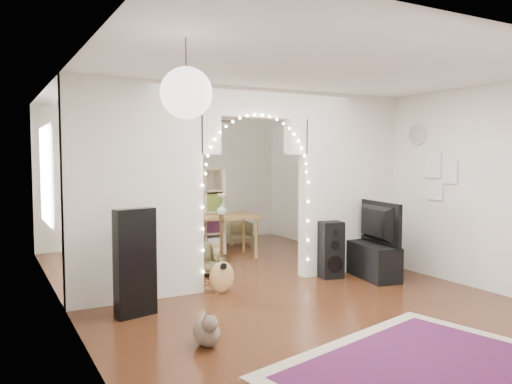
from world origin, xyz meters
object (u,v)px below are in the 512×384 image
media_console (372,261)px  bookcase (182,213)px  dining_table (222,219)px  floor_speaker (331,250)px  acoustic_guitar (222,264)px  dining_chair_left (203,260)px  dining_chair_right (238,233)px

media_console → bookcase: size_ratio=0.64×
bookcase → dining_table: (0.64, -0.30, -0.10)m
floor_speaker → media_console: size_ratio=0.83×
acoustic_guitar → bookcase: size_ratio=0.55×
acoustic_guitar → floor_speaker: bearing=-0.8°
acoustic_guitar → dining_chair_left: bearing=79.6°
dining_chair_left → dining_chair_right: bearing=52.1°
acoustic_guitar → bookcase: bearing=80.8°
acoustic_guitar → floor_speaker: 1.75m
dining_chair_left → floor_speaker: bearing=-34.4°
dining_table → acoustic_guitar: bearing=-107.8°
bookcase → media_console: bearing=-69.6°
floor_speaker → dining_chair_left: 1.92m
media_console → dining_table: size_ratio=0.77×
bookcase → dining_chair_left: (-0.18, -1.35, -0.56)m
dining_table → dining_chair_right: 1.43m
acoustic_guitar → media_console: bearing=-7.8°
floor_speaker → dining_table: 2.28m
acoustic_guitar → dining_chair_left: (0.18, 1.08, -0.15)m
floor_speaker → dining_table: size_ratio=0.64×
media_console → dining_chair_left: size_ratio=2.03×
dining_table → dining_chair_right: dining_table is taller
media_console → bookcase: (-1.93, 2.71, 0.53)m
dining_chair_right → media_console: bearing=-74.5°
acoustic_guitar → dining_chair_right: size_ratio=1.73×
bookcase → dining_chair_right: 1.76m
floor_speaker → dining_table: (-0.76, 2.14, 0.27)m
acoustic_guitar → media_console: size_ratio=0.87×
floor_speaker → dining_chair_right: 3.20m
media_console → dining_table: (-1.29, 2.42, 0.43)m
floor_speaker → dining_chair_left: size_ratio=1.67×
media_console → dining_chair_right: size_ratio=1.99×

